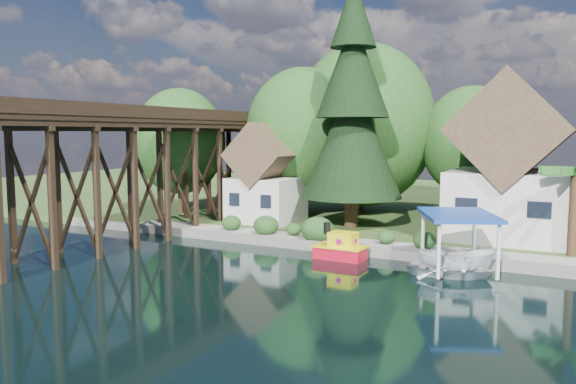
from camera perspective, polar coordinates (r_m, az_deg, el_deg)
name	(u,v)px	position (r m, az deg, el deg)	size (l,w,h in m)	color
ground	(314,289)	(27.61, 2.70, -9.78)	(140.00, 140.00, 0.00)	black
bank	(456,205)	(59.61, 16.66, -1.24)	(140.00, 52.00, 0.50)	#2F4C1E
seawall	(436,258)	(33.67, 14.79, -6.54)	(60.00, 0.40, 0.62)	slate
promenade	(476,254)	(34.51, 18.54, -5.98)	(50.00, 2.60, 0.06)	gray
trestle_bridge	(136,165)	(40.01, -15.21, 2.70)	(4.12, 44.18, 9.30)	black
house_left	(511,169)	(40.38, 21.69, 2.21)	(7.64, 8.64, 11.02)	silver
shed	(266,180)	(44.67, -2.21, 1.27)	(5.09, 5.40, 7.85)	silver
bg_trees	(439,136)	(46.48, 15.09, 5.52)	(49.90, 13.30, 10.57)	#382314
shrubs	(311,228)	(37.43, 2.32, -3.66)	(15.76, 2.47, 1.70)	#204418
conifer	(353,109)	(41.85, 6.57, 8.39)	(7.41, 7.41, 18.24)	#382314
palm_tree	(575,174)	(35.71, 27.16, 1.65)	(4.39, 4.39, 5.39)	#382314
tugboat	(341,248)	(33.82, 5.38, -5.71)	(3.08, 1.77, 2.19)	red
boat_white_a	(450,268)	(31.03, 16.14, -7.38)	(3.11, 4.36, 0.90)	white
boat_canopy	(457,248)	(31.28, 16.84, -5.49)	(5.30, 6.11, 3.30)	white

